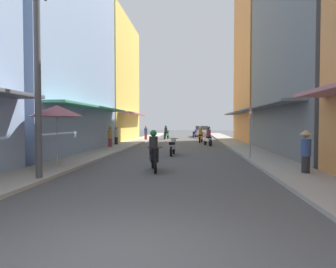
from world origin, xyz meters
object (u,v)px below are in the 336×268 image
object	(u,v)px
motorbike_green	(166,133)
pedestrian_crossing	(146,133)
motorbike_red	(200,134)
motorbike_blue	(195,134)
motorbike_white	(208,137)
pedestrian_foreground	(306,150)
motorbike_orange	(201,135)
motorbike_black	(154,153)
utility_pole	(38,76)
vendor_umbrella	(57,111)
parked_car	(202,131)
pedestrian_midway	(110,135)
pedestrian_far	(116,135)
street_sign_no_entry	(250,126)
motorbike_silver	(173,146)

from	to	relation	value
motorbike_green	pedestrian_crossing	world-z (taller)	motorbike_green
motorbike_red	motorbike_blue	distance (m)	2.38
motorbike_white	pedestrian_foreground	world-z (taller)	pedestrian_foreground
motorbike_white	motorbike_orange	xyz separation A→B (m)	(-0.47, 4.00, 0.00)
motorbike_black	utility_pole	world-z (taller)	utility_pole
motorbike_blue	vendor_umbrella	world-z (taller)	vendor_umbrella
motorbike_red	motorbike_black	size ratio (longest dim) A/B	1.01
motorbike_blue	parked_car	distance (m)	3.58
pedestrian_crossing	pedestrian_midway	distance (m)	9.68
motorbike_red	vendor_umbrella	distance (m)	25.34
parked_car	pedestrian_crossing	world-z (taller)	pedestrian_crossing
motorbike_black	pedestrian_crossing	bearing A→B (deg)	99.77
pedestrian_far	street_sign_no_entry	bearing A→B (deg)	-45.60
pedestrian_far	street_sign_no_entry	world-z (taller)	street_sign_no_entry
vendor_umbrella	utility_pole	bearing A→B (deg)	-77.29
pedestrian_foreground	street_sign_no_entry	xyz separation A→B (m)	(-1.11, 4.22, 0.81)
pedestrian_crossing	pedestrian_midway	world-z (taller)	pedestrian_midway
motorbike_green	motorbike_orange	distance (m)	7.31
motorbike_silver	motorbike_white	size ratio (longest dim) A/B	1.03
motorbike_red	pedestrian_midway	bearing A→B (deg)	-115.36
motorbike_green	pedestrian_far	size ratio (longest dim) A/B	1.11
pedestrian_crossing	parked_car	bearing A→B (deg)	60.00
motorbike_red	pedestrian_midway	world-z (taller)	pedestrian_midway
motorbike_blue	parked_car	bearing A→B (deg)	73.85
motorbike_green	vendor_umbrella	distance (m)	23.44
motorbike_orange	street_sign_no_entry	world-z (taller)	street_sign_no_entry
motorbike_white	vendor_umbrella	bearing A→B (deg)	-116.85
motorbike_orange	pedestrian_foreground	xyz separation A→B (m)	(3.17, -17.92, 0.21)
motorbike_silver	motorbike_orange	bearing A→B (deg)	80.62
motorbike_orange	pedestrian_crossing	xyz separation A→B (m)	(-5.63, 2.58, 0.07)
parked_car	vendor_umbrella	size ratio (longest dim) A/B	1.66
pedestrian_foreground	pedestrian_crossing	xyz separation A→B (m)	(-8.80, 20.50, -0.14)
motorbike_red	parked_car	xyz separation A→B (m)	(0.36, 5.72, 0.24)
motorbike_green	parked_car	xyz separation A→B (m)	(4.30, 6.94, 0.04)
pedestrian_crossing	utility_pole	distance (m)	22.34
pedestrian_far	motorbike_red	bearing A→B (deg)	59.48
pedestrian_midway	parked_car	bearing A→B (deg)	70.32
street_sign_no_entry	motorbike_green	bearing A→B (deg)	106.39
parked_car	pedestrian_midway	distance (m)	21.48
motorbike_blue	motorbike_orange	size ratio (longest dim) A/B	0.99
motorbike_orange	motorbike_green	bearing A→B (deg)	121.38
motorbike_white	motorbike_orange	world-z (taller)	same
motorbike_red	motorbike_orange	world-z (taller)	motorbike_orange
utility_pole	motorbike_green	bearing A→B (deg)	86.15
motorbike_black	pedestrian_midway	distance (m)	11.10
motorbike_orange	pedestrian_far	world-z (taller)	pedestrian_far
motorbike_orange	motorbike_blue	bearing A→B (deg)	92.93
motorbike_white	pedestrian_far	bearing A→B (deg)	-175.92
motorbike_blue	motorbike_silver	distance (m)	21.21
parked_car	pedestrian_foreground	xyz separation A→B (m)	(2.68, -31.10, 0.17)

